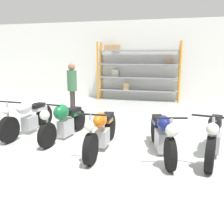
# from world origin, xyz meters

# --- Properties ---
(ground_plane) EXTENTS (30.00, 30.00, 0.00)m
(ground_plane) POSITION_xyz_m (0.00, 0.00, 0.00)
(ground_plane) COLOR silver
(back_wall) EXTENTS (30.00, 0.08, 3.60)m
(back_wall) POSITION_xyz_m (0.00, 6.50, 1.80)
(back_wall) COLOR white
(back_wall) RESTS_ON ground_plane
(shelving_rack) EXTENTS (3.75, 0.63, 2.64)m
(shelving_rack) POSITION_xyz_m (-0.38, 6.14, 1.40)
(shelving_rack) COLOR orange
(shelving_rack) RESTS_ON ground_plane
(motorcycle_white) EXTENTS (0.73, 2.11, 0.99)m
(motorcycle_white) POSITION_xyz_m (-2.26, 0.33, 0.44)
(motorcycle_white) COLOR black
(motorcycle_white) RESTS_ON ground_plane
(motorcycle_green) EXTENTS (0.67, 2.03, 1.00)m
(motorcycle_green) POSITION_xyz_m (-1.18, 0.21, 0.46)
(motorcycle_green) COLOR black
(motorcycle_green) RESTS_ON ground_plane
(motorcycle_orange) EXTENTS (0.56, 2.14, 0.98)m
(motorcycle_orange) POSITION_xyz_m (-0.04, -0.32, 0.44)
(motorcycle_orange) COLOR black
(motorcycle_orange) RESTS_ON ground_plane
(motorcycle_blue) EXTENTS (0.79, 2.10, 0.97)m
(motorcycle_blue) POSITION_xyz_m (1.24, -0.24, 0.44)
(motorcycle_blue) COLOR black
(motorcycle_blue) RESTS_ON ground_plane
(motorcycle_black) EXTENTS (0.77, 2.12, 1.01)m
(motorcycle_black) POSITION_xyz_m (2.25, -0.12, 0.45)
(motorcycle_black) COLOR black
(motorcycle_black) RESTS_ON ground_plane
(person_browsing) EXTENTS (0.37, 0.37, 1.78)m
(person_browsing) POSITION_xyz_m (-1.96, 2.55, 1.05)
(person_browsing) COLOR #38332D
(person_browsing) RESTS_ON ground_plane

